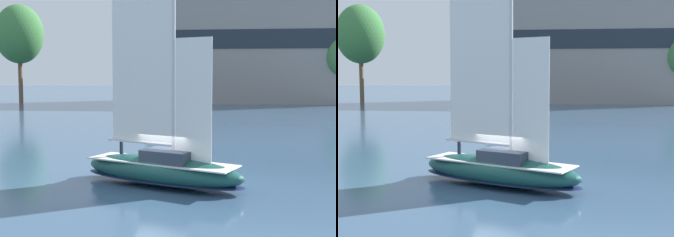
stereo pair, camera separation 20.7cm
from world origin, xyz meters
TOP-DOWN VIEW (x-y plane):
  - ground_plane at (0.00, 0.00)m, footprint 400.00×400.00m
  - waterfront_building at (8.22, 72.15)m, footprint 39.58×17.05m
  - tree_shore_left at (-34.98, 62.84)m, footprint 9.06×9.06m
  - sailboat_main at (0.01, -0.00)m, footprint 9.10×5.80m

SIDE VIEW (x-z plane):
  - ground_plane at x=0.00m, z-range 0.00..0.00m
  - sailboat_main at x=0.01m, z-range -5.10..7.06m
  - waterfront_building at x=8.22m, z-range 0.04..22.49m
  - tree_shore_left at x=-34.98m, z-range 3.73..22.38m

